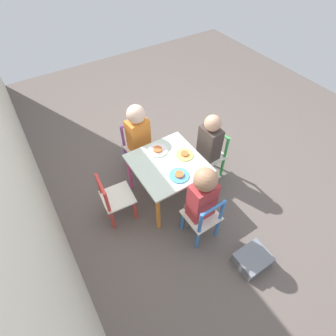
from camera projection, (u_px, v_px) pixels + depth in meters
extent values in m
plane|color=#5B514C|center=(168.00, 194.00, 2.60)|extent=(6.00, 6.00, 0.00)
cube|color=silver|center=(168.00, 164.00, 2.27)|extent=(0.59, 0.59, 0.02)
cylinder|color=teal|center=(208.00, 187.00, 2.38)|extent=(0.04, 0.04, 0.43)
cylinder|color=yellow|center=(176.00, 152.00, 2.68)|extent=(0.04, 0.04, 0.43)
cylinder|color=orange|center=(158.00, 214.00, 2.20)|extent=(0.04, 0.04, 0.43)
cylinder|color=#E5599E|center=(130.00, 173.00, 2.49)|extent=(0.04, 0.04, 0.43)
cube|color=silver|center=(139.00, 147.00, 2.66)|extent=(0.28, 0.28, 0.02)
cylinder|color=#8E51BC|center=(137.00, 167.00, 2.66)|extent=(0.03, 0.03, 0.26)
cylinder|color=#8E51BC|center=(154.00, 158.00, 2.75)|extent=(0.03, 0.03, 0.26)
cylinder|color=#8E51BC|center=(126.00, 155.00, 2.77)|extent=(0.03, 0.03, 0.26)
cylinder|color=#8E51BC|center=(143.00, 147.00, 2.86)|extent=(0.03, 0.03, 0.26)
cylinder|color=#8E51BC|center=(123.00, 137.00, 2.58)|extent=(0.03, 0.03, 0.26)
cylinder|color=#8E51BC|center=(141.00, 128.00, 2.67)|extent=(0.03, 0.03, 0.26)
cylinder|color=#8E51BC|center=(131.00, 123.00, 2.54)|extent=(0.04, 0.21, 0.02)
cube|color=silver|center=(201.00, 215.00, 2.13)|extent=(0.27, 0.27, 0.02)
cylinder|color=#387AD1|center=(202.00, 209.00, 2.33)|extent=(0.03, 0.03, 0.26)
cylinder|color=#387AD1|center=(182.00, 221.00, 2.25)|extent=(0.03, 0.03, 0.26)
cylinder|color=#387AD1|center=(217.00, 227.00, 2.21)|extent=(0.03, 0.03, 0.26)
cylinder|color=#387AD1|center=(197.00, 240.00, 2.13)|extent=(0.03, 0.03, 0.26)
cylinder|color=#387AD1|center=(222.00, 210.00, 2.02)|extent=(0.03, 0.03, 0.26)
cylinder|color=#387AD1|center=(200.00, 224.00, 1.94)|extent=(0.03, 0.03, 0.26)
cylinder|color=#387AD1|center=(213.00, 209.00, 1.89)|extent=(0.03, 0.21, 0.02)
cube|color=silver|center=(209.00, 155.00, 2.58)|extent=(0.27, 0.27, 0.02)
cylinder|color=green|center=(193.00, 162.00, 2.70)|extent=(0.03, 0.03, 0.26)
cylinder|color=green|center=(206.00, 175.00, 2.59)|extent=(0.03, 0.03, 0.26)
cylinder|color=green|center=(209.00, 154.00, 2.78)|extent=(0.03, 0.03, 0.26)
cylinder|color=green|center=(222.00, 166.00, 2.67)|extent=(0.03, 0.03, 0.26)
cylinder|color=green|center=(212.00, 136.00, 2.59)|extent=(0.03, 0.03, 0.26)
cylinder|color=green|center=(226.00, 148.00, 2.47)|extent=(0.03, 0.03, 0.26)
cylinder|color=green|center=(221.00, 133.00, 2.44)|extent=(0.21, 0.03, 0.02)
cube|color=silver|center=(118.00, 197.00, 2.25)|extent=(0.28, 0.28, 0.02)
cylinder|color=#DB3D38|center=(135.00, 210.00, 2.32)|extent=(0.03, 0.03, 0.26)
cylinder|color=#DB3D38|center=(126.00, 193.00, 2.45)|extent=(0.03, 0.03, 0.26)
cylinder|color=#DB3D38|center=(113.00, 220.00, 2.26)|extent=(0.03, 0.03, 0.26)
cylinder|color=#DB3D38|center=(105.00, 202.00, 2.38)|extent=(0.03, 0.03, 0.26)
cylinder|color=#DB3D38|center=(107.00, 203.00, 2.06)|extent=(0.03, 0.03, 0.26)
cylinder|color=#DB3D38|center=(99.00, 184.00, 2.19)|extent=(0.03, 0.03, 0.26)
cylinder|color=#DB3D38|center=(100.00, 184.00, 2.04)|extent=(0.21, 0.04, 0.02)
cylinder|color=#4C608E|center=(142.00, 165.00, 2.67)|extent=(0.07, 0.07, 0.28)
cylinder|color=#4C608E|center=(150.00, 160.00, 2.71)|extent=(0.07, 0.07, 0.28)
cube|color=orange|center=(138.00, 135.00, 2.51)|extent=(0.16, 0.21, 0.34)
sphere|color=beige|center=(136.00, 114.00, 2.33)|extent=(0.17, 0.17, 0.17)
cylinder|color=#7A6B5B|center=(196.00, 210.00, 2.31)|extent=(0.07, 0.07, 0.28)
cylinder|color=#7A6B5B|center=(187.00, 216.00, 2.27)|extent=(0.07, 0.07, 0.28)
cube|color=#B23338|center=(202.00, 200.00, 2.00)|extent=(0.14, 0.20, 0.36)
sphere|color=#A37556|center=(205.00, 180.00, 1.81)|extent=(0.17, 0.17, 0.17)
cylinder|color=#38383D|center=(195.00, 166.00, 2.66)|extent=(0.07, 0.07, 0.28)
cylinder|color=#38383D|center=(202.00, 172.00, 2.61)|extent=(0.07, 0.07, 0.28)
cube|color=#423833|center=(210.00, 143.00, 2.44)|extent=(0.20, 0.15, 0.33)
sphere|color=tan|center=(213.00, 123.00, 2.27)|extent=(0.15, 0.15, 0.15)
cylinder|color=white|center=(158.00, 150.00, 2.35)|extent=(0.18, 0.18, 0.01)
cylinder|color=#CC6633|center=(158.00, 149.00, 2.34)|extent=(0.08, 0.08, 0.02)
cylinder|color=#4C9EE0|center=(179.00, 175.00, 2.16)|extent=(0.17, 0.17, 0.01)
cylinder|color=#CC6633|center=(179.00, 174.00, 2.15)|extent=(0.07, 0.07, 0.02)
cylinder|color=#EADB66|center=(185.00, 155.00, 2.32)|extent=(0.16, 0.16, 0.01)
cylinder|color=#CC6633|center=(185.00, 154.00, 2.31)|extent=(0.07, 0.07, 0.02)
cube|color=slate|center=(252.00, 259.00, 2.10)|extent=(0.22, 0.26, 0.11)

